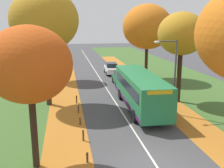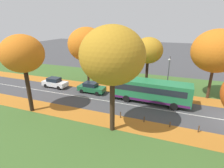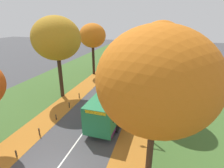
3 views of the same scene
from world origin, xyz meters
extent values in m
plane|color=#424244|center=(0.00, 0.00, 0.00)|extent=(160.00, 160.00, 0.00)
cube|color=#3D6028|center=(-9.20, 20.00, 0.00)|extent=(12.00, 90.00, 0.01)
cube|color=#B26B23|center=(-4.60, 14.00, 0.01)|extent=(2.80, 60.00, 0.00)
cube|color=#3D6028|center=(9.20, 20.00, 0.00)|extent=(12.00, 90.00, 0.01)
cube|color=#B26B23|center=(4.60, 14.00, 0.01)|extent=(2.80, 60.00, 0.00)
cube|color=silver|center=(0.00, 20.00, 0.00)|extent=(0.12, 80.00, 0.01)
cylinder|color=black|center=(-6.16, 0.75, 1.90)|extent=(0.34, 0.34, 3.80)
ellipsoid|color=#C64C14|center=(-6.16, 0.75, 5.35)|extent=(4.13, 4.13, 3.72)
cylinder|color=#382619|center=(-6.06, 11.40, 2.66)|extent=(0.48, 0.48, 5.32)
ellipsoid|color=#B27F1E|center=(-6.06, 11.40, 7.49)|extent=(5.79, 5.79, 5.21)
cylinder|color=black|center=(-5.74, 22.01, 2.62)|extent=(0.47, 0.47, 5.23)
ellipsoid|color=orange|center=(-5.74, 22.01, 6.97)|extent=(4.63, 4.63, 4.17)
cylinder|color=black|center=(5.83, 10.19, 2.36)|extent=(0.42, 0.42, 4.72)
ellipsoid|color=#B27F1E|center=(5.83, 10.19, 6.32)|extent=(4.25, 4.25, 3.83)
cylinder|color=black|center=(5.87, 20.35, 2.20)|extent=(0.40, 0.40, 4.41)
ellipsoid|color=orange|center=(5.87, 20.35, 6.75)|extent=(6.24, 6.24, 5.62)
cylinder|color=#4C3823|center=(-3.52, 0.65, 0.28)|extent=(0.12, 0.12, 0.57)
cylinder|color=#4C3823|center=(-3.54, 3.32, 0.37)|extent=(0.12, 0.12, 0.73)
cylinder|color=#4C3823|center=(-3.58, 5.99, 0.29)|extent=(0.12, 0.12, 0.58)
cylinder|color=#4C3823|center=(-3.56, 8.66, 0.33)|extent=(0.12, 0.12, 0.66)
cylinder|color=#4C3823|center=(-3.59, 11.33, 0.36)|extent=(0.12, 0.12, 0.72)
cylinder|color=#47474C|center=(4.00, 6.98, 3.00)|extent=(0.14, 0.14, 6.00)
cylinder|color=#47474C|center=(3.20, 6.98, 5.90)|extent=(1.60, 0.10, 0.10)
ellipsoid|color=silver|center=(2.40, 6.98, 5.85)|extent=(0.44, 0.28, 0.20)
cube|color=#237A47|center=(1.76, 8.98, 1.73)|extent=(2.82, 10.47, 2.50)
cube|color=#19232D|center=(1.60, 3.84, 2.08)|extent=(2.30, 0.17, 1.30)
cube|color=#19232D|center=(1.76, 8.98, 2.13)|extent=(2.83, 9.23, 0.80)
cube|color=#4C1951|center=(1.76, 8.98, 0.66)|extent=(2.84, 10.27, 0.32)
cube|color=yellow|center=(1.60, 3.82, 2.80)|extent=(1.75, 0.13, 0.28)
cylinder|color=black|center=(2.85, 5.72, 0.48)|extent=(0.33, 0.97, 0.96)
cylinder|color=black|center=(0.48, 5.80, 0.48)|extent=(0.33, 0.97, 0.96)
cylinder|color=black|center=(3.04, 11.80, 0.48)|extent=(0.33, 0.97, 0.96)
cylinder|color=black|center=(0.67, 11.88, 0.48)|extent=(0.33, 0.97, 0.96)
cube|color=#1E6038|center=(2.03, 17.79, 0.67)|extent=(1.81, 4.24, 0.70)
cube|color=#19232D|center=(2.03, 17.94, 1.32)|extent=(1.50, 2.05, 0.60)
cylinder|color=black|center=(2.78, 16.47, 0.32)|extent=(0.24, 0.65, 0.64)
cylinder|color=black|center=(1.22, 16.51, 0.32)|extent=(0.24, 0.65, 0.64)
cylinder|color=black|center=(2.85, 19.07, 0.32)|extent=(0.24, 0.65, 0.64)
cylinder|color=black|center=(1.28, 19.11, 0.32)|extent=(0.24, 0.65, 0.64)
cube|color=silver|center=(2.04, 24.55, 0.67)|extent=(1.84, 4.26, 0.70)
cube|color=#19232D|center=(2.04, 24.70, 1.32)|extent=(1.51, 2.06, 0.60)
cylinder|color=black|center=(2.77, 23.22, 0.32)|extent=(0.24, 0.65, 0.64)
cylinder|color=black|center=(1.21, 23.27, 0.32)|extent=(0.24, 0.65, 0.64)
cylinder|color=black|center=(2.86, 25.82, 0.32)|extent=(0.24, 0.65, 0.64)
cylinder|color=black|center=(1.30, 25.88, 0.32)|extent=(0.24, 0.65, 0.64)
camera|label=1|loc=(-4.46, -12.03, 7.31)|focal=42.00mm
camera|label=2|loc=(-20.19, 6.14, 10.21)|focal=28.00mm
camera|label=3|loc=(6.11, -7.32, 9.60)|focal=28.00mm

